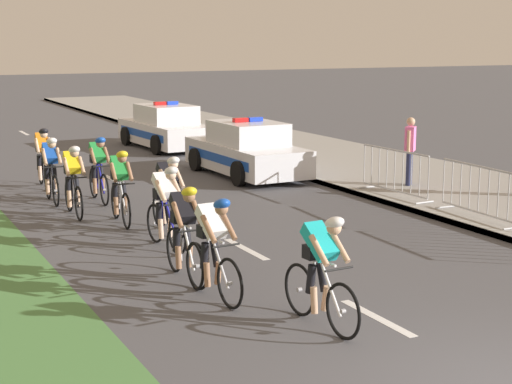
{
  "coord_description": "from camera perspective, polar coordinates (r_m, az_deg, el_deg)",
  "views": [
    {
      "loc": [
        -6.08,
        -5.5,
        3.69
      ],
      "look_at": [
        0.01,
        6.54,
        1.1
      ],
      "focal_mm": 56.34,
      "sensor_mm": 36.0,
      "label": 1
    }
  ],
  "objects": [
    {
      "name": "crowd_barrier_rear",
      "position": [
        18.73,
        9.81,
        1.35
      ],
      "size": [
        0.6,
        2.32,
        1.07
      ],
      "color": "#B7BABF",
      "rests_on": "sidewalk_slab"
    },
    {
      "name": "cyclist_tenth",
      "position": [
        20.71,
        -14.87,
        2.44
      ],
      "size": [
        0.43,
        1.72,
        1.56
      ],
      "color": "black",
      "rests_on": "ground"
    },
    {
      "name": "cyclist_seventh",
      "position": [
        17.22,
        -12.86,
        0.88
      ],
      "size": [
        0.43,
        1.72,
        1.56
      ],
      "color": "black",
      "rests_on": "ground"
    },
    {
      "name": "police_car_nearest",
      "position": [
        21.86,
        -0.68,
        2.94
      ],
      "size": [
        2.05,
        4.42,
        1.59
      ],
      "color": "silver",
      "rests_on": "ground"
    },
    {
      "name": "kerb_edge",
      "position": [
        22.53,
        1.83,
        1.59
      ],
      "size": [
        0.16,
        60.0,
        0.13
      ],
      "primitive_type": "cube",
      "color": "#9E9E99",
      "rests_on": "ground"
    },
    {
      "name": "crowd_barrier_middle",
      "position": [
        16.72,
        15.53,
        -0.03
      ],
      "size": [
        0.61,
        2.32,
        1.07
      ],
      "color": "#B7BABF",
      "rests_on": "sidewalk_slab"
    },
    {
      "name": "cyclist_lead",
      "position": [
        10.35,
        4.69,
        -5.46
      ],
      "size": [
        0.43,
        1.72,
        1.56
      ],
      "color": "black",
      "rests_on": "ground"
    },
    {
      "name": "sidewalk_slab",
      "position": [
        23.79,
        7.02,
        2.0
      ],
      "size": [
        5.06,
        60.0,
        0.12
      ],
      "primitive_type": "cube",
      "color": "gray",
      "rests_on": "ground"
    },
    {
      "name": "cyclist_eighth",
      "position": [
        18.75,
        -14.35,
        1.61
      ],
      "size": [
        0.43,
        1.72,
        1.56
      ],
      "color": "black",
      "rests_on": "ground"
    },
    {
      "name": "cyclist_fifth",
      "position": [
        15.39,
        -6.21,
        -0.08
      ],
      "size": [
        0.42,
        1.72,
        1.56
      ],
      "color": "black",
      "rests_on": "ground"
    },
    {
      "name": "spectator_middle",
      "position": [
        20.07,
        10.88,
        3.2
      ],
      "size": [
        0.44,
        0.41,
        1.68
      ],
      "color": "#23284C",
      "rests_on": "sidewalk_slab"
    },
    {
      "name": "police_car_second",
      "position": [
        27.57,
        -6.44,
        4.52
      ],
      "size": [
        2.17,
        4.49,
        1.59
      ],
      "color": "white",
      "rests_on": "ground"
    },
    {
      "name": "lane_markings_centre",
      "position": [
        19.75,
        -8.41,
        -0.02
      ],
      "size": [
        0.14,
        29.6,
        0.01
      ],
      "color": "white",
      "rests_on": "ground"
    },
    {
      "name": "cyclist_sixth",
      "position": [
        16.31,
        -9.62,
        0.46
      ],
      "size": [
        0.44,
        1.72,
        1.56
      ],
      "color": "black",
      "rests_on": "ground"
    },
    {
      "name": "cyclist_third",
      "position": [
        12.34,
        -5.12,
        -2.79
      ],
      "size": [
        0.43,
        1.72,
        1.56
      ],
      "color": "black",
      "rests_on": "ground"
    },
    {
      "name": "cyclist_fourth",
      "position": [
        14.24,
        -6.42,
        -0.97
      ],
      "size": [
        0.43,
        1.72,
        1.56
      ],
      "color": "black",
      "rests_on": "ground"
    },
    {
      "name": "cyclist_second",
      "position": [
        11.43,
        -3.04,
        -3.86
      ],
      "size": [
        0.44,
        1.72,
        1.56
      ],
      "color": "black",
      "rests_on": "ground"
    },
    {
      "name": "cyclist_ninth",
      "position": [
        18.61,
        -11.12,
        1.68
      ],
      "size": [
        0.42,
        1.72,
        1.56
      ],
      "color": "black",
      "rests_on": "ground"
    }
  ]
}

